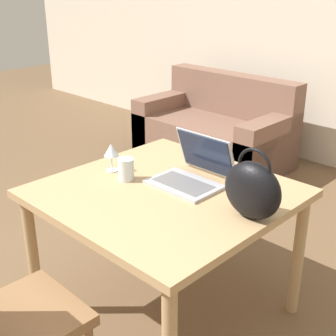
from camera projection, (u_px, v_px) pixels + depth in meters
The scene contains 7 objects.
dining_table at pixel (166, 205), 2.32m from camera, with size 1.11×1.09×0.73m.
chair at pixel (0, 311), 1.78m from camera, with size 0.45×0.45×0.95m.
couch at pixel (215, 132), 4.55m from camera, with size 1.46×0.79×0.82m.
laptop at pixel (194, 170), 2.35m from camera, with size 0.35×0.33×0.24m.
drinking_glass at pixel (126, 169), 2.37m from camera, with size 0.08×0.08×0.11m.
wine_glass at pixel (111, 151), 2.46m from camera, with size 0.08×0.08×0.15m.
handbag at pixel (252, 190), 1.98m from camera, with size 0.27×0.14×0.32m.
Camera 1 is at (1.55, -0.77, 1.70)m, focal length 50.00 mm.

